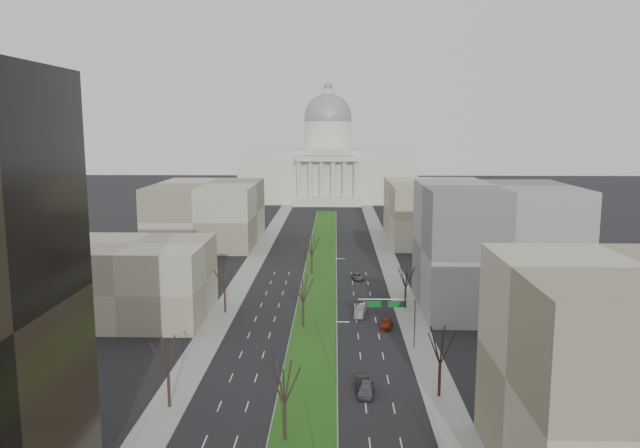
% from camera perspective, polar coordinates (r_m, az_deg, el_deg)
% --- Properties ---
extents(ground, '(600.00, 600.00, 0.00)m').
position_cam_1_polar(ground, '(149.47, 0.01, -4.58)').
color(ground, black).
rests_on(ground, ground).
extents(median, '(8.00, 222.03, 0.20)m').
position_cam_1_polar(median, '(148.46, 0.00, -4.63)').
color(median, '#999993').
rests_on(median, ground).
extents(sidewalk_left, '(5.00, 330.00, 0.15)m').
position_cam_1_polar(sidewalk_left, '(126.99, -8.25, -7.10)').
color(sidewalk_left, gray).
rests_on(sidewalk_left, ground).
extents(sidewalk_right, '(5.00, 330.00, 0.15)m').
position_cam_1_polar(sidewalk_right, '(126.01, 7.78, -7.22)').
color(sidewalk_right, gray).
rests_on(sidewalk_right, ground).
extents(capitol, '(80.00, 46.00, 55.00)m').
position_cam_1_polar(capitol, '(295.46, 0.72, 5.34)').
color(capitol, beige).
rests_on(capitol, ground).
extents(building_beige_left, '(26.00, 22.00, 14.00)m').
position_cam_1_polar(building_beige_left, '(119.49, -16.50, -4.97)').
color(building_beige_left, '#9D9379').
rests_on(building_beige_left, ground).
extents(building_grey_right, '(28.00, 26.00, 24.00)m').
position_cam_1_polar(building_grey_right, '(123.32, 15.69, -2.13)').
color(building_grey_right, slate).
rests_on(building_grey_right, ground).
extents(building_far_left, '(30.00, 40.00, 18.00)m').
position_cam_1_polar(building_far_left, '(191.01, -10.25, 1.00)').
color(building_far_left, gray).
rests_on(building_far_left, ground).
extents(building_far_right, '(30.00, 40.00, 18.00)m').
position_cam_1_polar(building_far_right, '(194.59, 10.70, 1.13)').
color(building_far_right, '#9D9379').
rests_on(building_far_right, ground).
extents(tree_left_mid, '(5.40, 5.40, 9.72)m').
position_cam_1_polar(tree_left_mid, '(81.13, -13.78, -11.51)').
color(tree_left_mid, black).
rests_on(tree_left_mid, ground).
extents(tree_left_far, '(5.28, 5.28, 9.50)m').
position_cam_1_polar(tree_left_far, '(118.54, -8.74, -4.89)').
color(tree_left_far, black).
rests_on(tree_left_far, ground).
extents(tree_right_mid, '(5.52, 5.52, 9.94)m').
position_cam_1_polar(tree_right_mid, '(83.26, 10.96, -10.75)').
color(tree_right_mid, black).
rests_on(tree_right_mid, ground).
extents(tree_right_far, '(5.04, 5.04, 9.07)m').
position_cam_1_polar(tree_right_far, '(121.44, 7.85, -4.69)').
color(tree_right_far, black).
rests_on(tree_right_far, ground).
extents(tree_median_a, '(5.40, 5.40, 9.72)m').
position_cam_1_polar(tree_median_a, '(71.24, -3.27, -14.21)').
color(tree_median_a, black).
rests_on(tree_median_a, ground).
extents(tree_median_b, '(5.40, 5.40, 9.72)m').
position_cam_1_polar(tree_median_b, '(109.07, -1.56, -5.92)').
color(tree_median_b, black).
rests_on(tree_median_b, ground).
extents(tree_median_c, '(5.40, 5.40, 9.72)m').
position_cam_1_polar(tree_median_c, '(148.04, -0.76, -1.94)').
color(tree_median_c, black).
rests_on(tree_median_c, ground).
extents(streetlamp_median_b, '(1.90, 0.20, 9.16)m').
position_cam_1_polar(streetlamp_median_b, '(85.76, 1.50, -11.66)').
color(streetlamp_median_b, gray).
rests_on(streetlamp_median_b, ground).
extents(streetlamp_median_c, '(1.90, 0.20, 9.16)m').
position_cam_1_polar(streetlamp_median_c, '(124.00, 1.47, -5.14)').
color(streetlamp_median_c, gray).
rests_on(streetlamp_median_c, ground).
extents(mast_arm_signs, '(9.12, 0.24, 8.09)m').
position_cam_1_polar(mast_arm_signs, '(100.07, 7.12, -7.90)').
color(mast_arm_signs, gray).
rests_on(mast_arm_signs, ground).
extents(car_grey_near, '(2.64, 5.24, 1.71)m').
position_cam_1_polar(car_grey_near, '(85.03, 4.24, -14.75)').
color(car_grey_near, '#4E4F56').
rests_on(car_grey_near, ground).
extents(car_black, '(1.76, 4.90, 1.61)m').
position_cam_1_polar(car_black, '(86.33, 3.97, -14.40)').
color(car_black, black).
rests_on(car_black, ground).
extents(car_red, '(2.74, 5.20, 1.44)m').
position_cam_1_polar(car_red, '(111.37, 6.08, -9.02)').
color(car_red, maroon).
rests_on(car_red, ground).
extents(car_grey_far, '(3.01, 5.22, 1.37)m').
position_cam_1_polar(car_grey_far, '(144.37, 3.46, -4.81)').
color(car_grey_far, '#4A4C51').
rests_on(car_grey_far, ground).
extents(box_van, '(2.74, 7.19, 1.95)m').
position_cam_1_polar(box_van, '(118.00, 3.74, -7.82)').
color(box_van, silver).
rests_on(box_van, ground).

